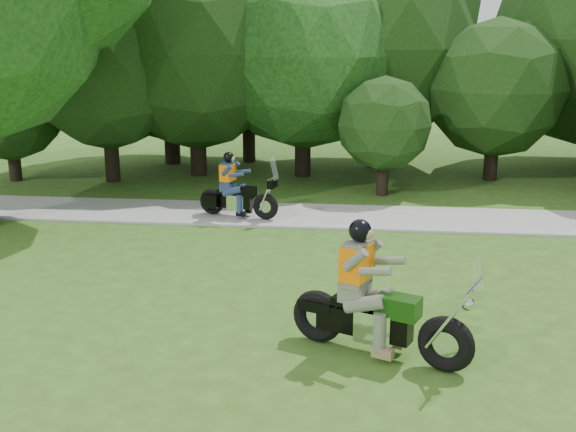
{
  "coord_description": "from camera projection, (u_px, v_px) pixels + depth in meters",
  "views": [
    {
      "loc": [
        -1.72,
        -8.65,
        4.46
      ],
      "look_at": [
        -3.07,
        3.4,
        1.24
      ],
      "focal_mm": 45.0,
      "sensor_mm": 36.0,
      "label": 1
    }
  ],
  "objects": [
    {
      "name": "ground",
      "position": [
        496.0,
        383.0,
        9.27
      ],
      "size": [
        100.0,
        100.0,
        0.0
      ],
      "primitive_type": "plane",
      "color": "#355418",
      "rests_on": "ground"
    },
    {
      "name": "walkway",
      "position": [
        440.0,
        220.0,
        16.95
      ],
      "size": [
        60.0,
        2.2,
        0.06
      ],
      "primitive_type": "cube",
      "color": "gray",
      "rests_on": "ground"
    },
    {
      "name": "tree_line",
      "position": [
        530.0,
        54.0,
        21.59
      ],
      "size": [
        38.54,
        11.19,
        7.85
      ],
      "color": "black",
      "rests_on": "ground"
    },
    {
      "name": "chopper_motorcycle",
      "position": [
        371.0,
        306.0,
        9.92
      ],
      "size": [
        2.59,
        1.47,
        1.92
      ],
      "rotation": [
        0.0,
        0.0,
        -0.41
      ],
      "color": "black",
      "rests_on": "ground"
    },
    {
      "name": "touring_motorcycle",
      "position": [
        233.0,
        193.0,
        16.98
      ],
      "size": [
        2.0,
        0.95,
        1.54
      ],
      "rotation": [
        0.0,
        0.0,
        -0.25
      ],
      "color": "black",
      "rests_on": "walkway"
    }
  ]
}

